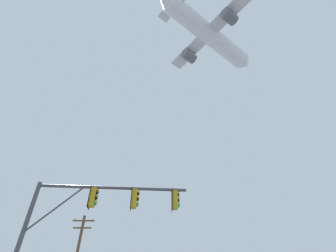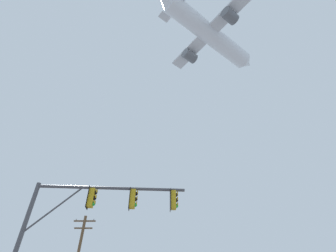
# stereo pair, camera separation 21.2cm
# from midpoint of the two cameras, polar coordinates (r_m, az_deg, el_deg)

# --- Properties ---
(signal_pole_near) EXTENTS (7.31, 0.71, 6.68)m
(signal_pole_near) POSITION_cam_midpoint_polar(r_m,az_deg,el_deg) (12.73, -17.35, -18.68)
(signal_pole_near) COLOR #4C4C51
(signal_pole_near) RESTS_ON ground
(airplane) EXTENTS (23.49, 19.18, 7.37)m
(airplane) POSITION_cam_midpoint_polar(r_m,az_deg,el_deg) (57.11, 9.22, 19.83)
(airplane) COLOR white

